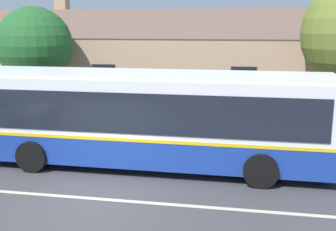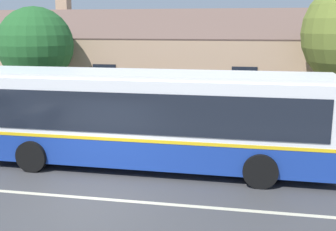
% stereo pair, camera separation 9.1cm
% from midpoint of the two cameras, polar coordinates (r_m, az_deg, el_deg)
% --- Properties ---
extents(ground_plane, '(300.00, 300.00, 0.00)m').
position_cam_midpoint_polar(ground_plane, '(11.64, -9.96, -11.00)').
color(ground_plane, '#424244').
extents(sidewalk_far, '(60.00, 3.00, 0.15)m').
position_cam_midpoint_polar(sidewalk_far, '(17.04, -2.84, -3.07)').
color(sidewalk_far, '#ADAAA3').
rests_on(sidewalk_far, ground).
extents(lane_divider_stripe, '(60.00, 0.16, 0.01)m').
position_cam_midpoint_polar(lane_divider_stripe, '(11.64, -9.96, -10.98)').
color(lane_divider_stripe, beige).
rests_on(lane_divider_stripe, ground).
extents(community_building, '(28.00, 9.14, 6.45)m').
position_cam_midpoint_polar(community_building, '(23.51, 2.67, 6.03)').
color(community_building, tan).
rests_on(community_building, ground).
extents(transit_bus, '(12.14, 2.83, 3.08)m').
position_cam_midpoint_polar(transit_bus, '(13.58, -3.10, -0.11)').
color(transit_bus, navy).
rests_on(transit_bus, ground).
extents(bench_by_building, '(1.80, 0.51, 0.94)m').
position_cam_midpoint_polar(bench_by_building, '(19.02, -19.27, -0.60)').
color(bench_by_building, brown).
rests_on(bench_by_building, sidewalk_far).
extents(bench_down_street, '(1.84, 0.51, 0.94)m').
position_cam_midpoint_polar(bench_down_street, '(17.28, -8.47, -1.26)').
color(bench_down_street, brown).
rests_on(bench_down_street, sidewalk_far).
extents(street_tree_secondary, '(3.28, 3.28, 5.35)m').
position_cam_midpoint_polar(street_tree_secondary, '(19.41, -17.36, 9.08)').
color(street_tree_secondary, '#4C3828').
rests_on(street_tree_secondary, ground).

